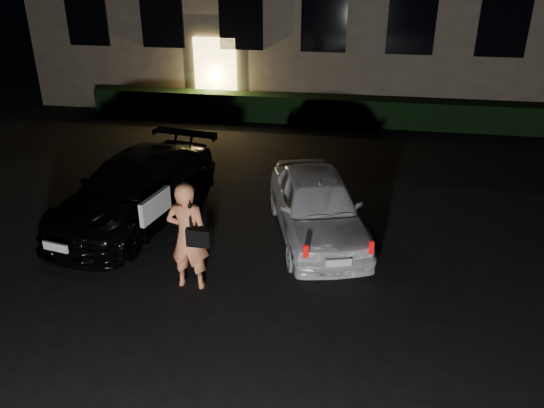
# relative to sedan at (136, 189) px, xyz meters

# --- Properties ---
(ground) EXTENTS (80.00, 80.00, 0.00)m
(ground) POSITION_rel_sedan_xyz_m (2.95, -2.98, -0.65)
(ground) COLOR black
(ground) RESTS_ON ground
(hedge) EXTENTS (15.00, 0.70, 0.85)m
(hedge) POSITION_rel_sedan_xyz_m (2.95, 7.52, -0.22)
(hedge) COLOR black
(hedge) RESTS_ON ground
(sedan) EXTENTS (2.58, 4.72, 1.30)m
(sedan) POSITION_rel_sedan_xyz_m (0.00, 0.00, 0.00)
(sedan) COLOR black
(sedan) RESTS_ON ground
(hatch) EXTENTS (2.49, 3.96, 1.26)m
(hatch) POSITION_rel_sedan_xyz_m (3.62, -0.08, -0.02)
(hatch) COLOR white
(hatch) RESTS_ON ground
(man) EXTENTS (0.74, 0.44, 1.81)m
(man) POSITION_rel_sedan_xyz_m (1.81, -2.13, 0.26)
(man) COLOR #FF8F5C
(man) RESTS_ON ground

